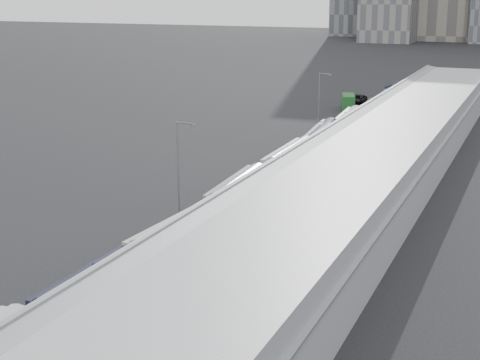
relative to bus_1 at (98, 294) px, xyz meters
The scene contains 21 objects.
sidewalk 34.21m from the bus_1, 77.78° to the left, with size 10.00×170.00×0.12m, color gray.
lane_line 33.59m from the bus_1, 95.58° to the left, with size 0.12×160.00×0.02m, color gold.
depot 35.29m from the bus_1, 71.42° to the left, with size 12.45×160.40×7.20m.
bus_1 is the anchor object (origin of this frame).
bus_2 11.67m from the bus_1, 86.87° to the left, with size 3.51×13.34×3.86m.
bus_3 26.10m from the bus_1, 90.21° to the left, with size 3.36×13.24×3.83m.
bus_4 41.74m from the bus_1, 89.88° to the left, with size 3.02×13.65×3.98m.
bus_5 56.32m from the bus_1, 90.14° to the left, with size 4.10×13.90×4.00m.
bus_6 68.18m from the bus_1, 89.58° to the left, with size 3.92×14.17×4.09m.
bus_7 80.74m from the bus_1, 89.33° to the left, with size 3.10×12.38×3.59m.
bus_8 97.38m from the bus_1, 89.71° to the left, with size 3.66×12.36×3.56m.
bus_9 109.94m from the bus_1, 89.68° to the left, with size 4.15×13.99×4.03m.
tree_1 11.22m from the bus_1, 69.05° to the left, with size 2.11×2.11×3.98m.
tree_2 31.13m from the bus_1, 82.82° to the left, with size 2.31×2.31×5.11m.
tree_3 60.55m from the bus_1, 86.55° to the left, with size 2.78×2.78×5.10m.
tree_4 79.36m from the bus_1, 86.76° to the left, with size 1.10×1.10×4.09m.
tree_5 104.96m from the bus_1, 87.64° to the left, with size 1.43×1.43×4.12m.
street_lamp_near 24.40m from the bus_1, 103.19° to the left, with size 2.04×0.22×9.61m.
street_lamp_far 72.47m from the bus_1, 94.26° to the left, with size 2.04×0.22×9.40m.
shipping_container 95.25m from the bus_1, 93.94° to the left, with size 2.25×6.22×2.89m, color #174A1C.
suv 104.11m from the bus_1, 93.71° to the left, with size 2.74×5.94×1.65m, color black.
Camera 1 is at (29.62, -18.96, 22.48)m, focal length 55.00 mm.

